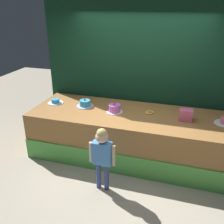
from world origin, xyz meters
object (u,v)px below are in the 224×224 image
(pink_box, at_px, (186,115))
(cake_center_right, at_px, (115,109))
(donut, at_px, (150,112))
(cake_far_left, at_px, (55,101))
(cake_center_left, at_px, (85,104))
(child_figure, at_px, (102,151))

(pink_box, relative_size, cake_center_right, 0.73)
(pink_box, height_order, donut, pink_box)
(cake_far_left, distance_m, cake_center_left, 0.61)
(cake_far_left, height_order, cake_center_right, cake_center_right)
(child_figure, relative_size, cake_center_left, 3.13)
(cake_center_right, bearing_deg, child_figure, -83.51)
(pink_box, distance_m, cake_far_left, 2.44)
(cake_far_left, bearing_deg, donut, 1.47)
(pink_box, bearing_deg, cake_center_right, -178.96)
(child_figure, distance_m, cake_far_left, 1.75)
(child_figure, relative_size, cake_center_right, 3.51)
(donut, xyz_separation_m, cake_far_left, (-1.83, -0.05, 0.02))
(pink_box, bearing_deg, donut, 170.12)
(cake_far_left, relative_size, cake_center_right, 1.03)
(donut, xyz_separation_m, cake_center_right, (-0.61, -0.13, 0.05))
(child_figure, distance_m, cake_center_left, 1.36)
(cake_center_left, distance_m, cake_center_right, 0.62)
(donut, bearing_deg, cake_center_left, -178.67)
(child_figure, distance_m, donut, 1.27)
(donut, bearing_deg, pink_box, -9.88)
(pink_box, distance_m, cake_center_left, 1.83)
(pink_box, height_order, cake_center_right, pink_box)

